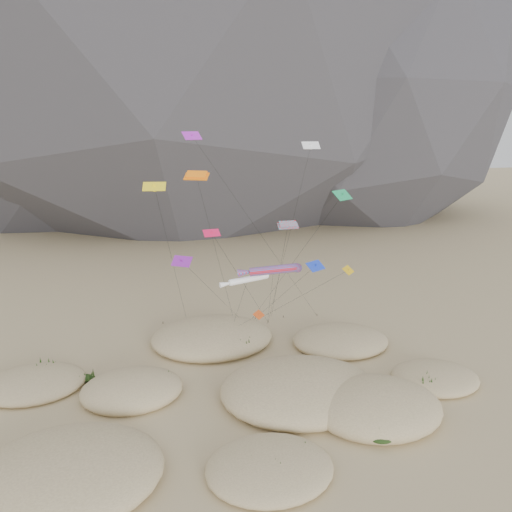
% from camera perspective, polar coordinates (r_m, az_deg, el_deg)
% --- Properties ---
extents(ground, '(500.00, 500.00, 0.00)m').
position_cam_1_polar(ground, '(52.40, 1.48, -17.36)').
color(ground, '#CCB789').
rests_on(ground, ground).
extents(dunes, '(53.99, 37.81, 3.86)m').
position_cam_1_polar(dunes, '(54.71, -1.64, -14.94)').
color(dunes, '#CCB789').
rests_on(dunes, ground).
extents(dune_grass, '(43.83, 29.05, 1.51)m').
position_cam_1_polar(dune_grass, '(54.96, -0.51, -14.68)').
color(dune_grass, black).
rests_on(dune_grass, ground).
extents(kite_stakes, '(22.85, 4.60, 0.30)m').
position_cam_1_polar(kite_stakes, '(73.21, -1.29, -7.47)').
color(kite_stakes, '#3F2D1E').
rests_on(kite_stakes, ground).
extents(rainbow_tube_kite, '(7.15, 14.65, 13.03)m').
position_cam_1_polar(rainbow_tube_kite, '(55.45, 1.77, -1.62)').
color(rainbow_tube_kite, red).
rests_on(rainbow_tube_kite, ground).
extents(white_tube_kite, '(5.89, 12.33, 11.58)m').
position_cam_1_polar(white_tube_kite, '(56.09, -1.18, -2.74)').
color(white_tube_kite, white).
rests_on(white_tube_kite, ground).
extents(orange_parafoil, '(7.40, 11.17, 22.77)m').
position_cam_1_polar(orange_parafoil, '(58.29, -6.78, 8.93)').
color(orange_parafoil, orange).
rests_on(orange_parafoil, ground).
extents(multi_parafoil, '(2.50, 13.00, 16.90)m').
position_cam_1_polar(multi_parafoil, '(59.05, 3.65, 3.42)').
color(multi_parafoil, red).
rests_on(multi_parafoil, ground).
extents(delta_kites, '(24.53, 19.83, 27.13)m').
position_cam_1_polar(delta_kites, '(56.99, 0.13, 4.09)').
color(delta_kites, '#169356').
rests_on(delta_kites, ground).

